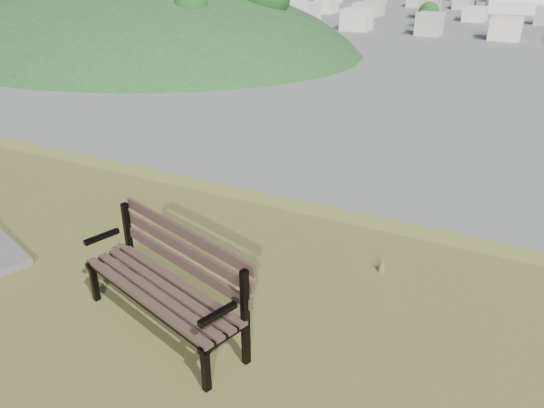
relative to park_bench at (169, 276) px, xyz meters
The scene contains 3 objects.
park_bench is the anchor object (origin of this frame).
arena 294.05m from the park_bench, 90.55° to the left, with size 53.31×29.60×21.28m.
green_wooded_hill 175.08m from the park_bench, 130.53° to the left, with size 164.37×131.49×82.18m.
Camera 1 is at (3.43, -1.24, 27.87)m, focal length 35.00 mm.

